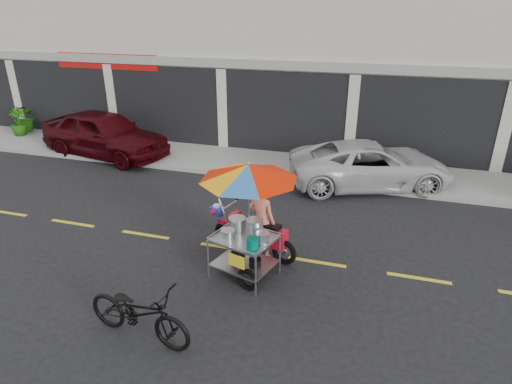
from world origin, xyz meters
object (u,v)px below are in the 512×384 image
(white_pickup, at_px, (370,165))
(near_bicycle, at_px, (139,312))
(maroon_sedan, at_px, (105,134))
(food_vendor_rig, at_px, (252,201))

(white_pickup, bearing_deg, near_bicycle, 138.26)
(white_pickup, bearing_deg, maroon_sedan, 69.96)
(maroon_sedan, distance_m, white_pickup, 8.99)
(white_pickup, height_order, near_bicycle, white_pickup)
(white_pickup, bearing_deg, food_vendor_rig, 139.32)
(near_bicycle, relative_size, food_vendor_rig, 0.80)
(maroon_sedan, xyz_separation_m, white_pickup, (8.99, -0.12, -0.15))
(maroon_sedan, relative_size, white_pickup, 1.01)
(maroon_sedan, distance_m, food_vendor_rig, 8.76)
(maroon_sedan, bearing_deg, white_pickup, -79.85)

